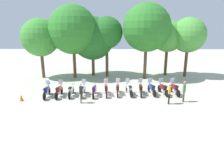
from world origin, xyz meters
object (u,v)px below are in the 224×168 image
at_px(motorcycle_0, 47,91).
at_px(tree_4, 147,28).
at_px(motorcycle_9, 152,89).
at_px(person_0, 81,92).
at_px(motorcycle_6, 118,89).
at_px(tree_1, 73,30).
at_px(motorcycle_2, 71,90).
at_px(traffic_cone, 21,98).
at_px(motorcycle_1, 59,91).
at_px(motorcycle_7, 129,89).
at_px(motorcycle_5, 106,90).
at_px(motorcycle_11, 174,89).
at_px(tree_5, 168,36).
at_px(motorcycle_10, 163,89).
at_px(person_1, 169,92).
at_px(person_2, 184,90).
at_px(tree_3, 107,33).
at_px(motorcycle_4, 94,90).
at_px(tree_6, 189,35).
at_px(motorcycle_3, 83,90).
at_px(tree_0, 40,38).
at_px(motorcycle_8, 141,89).
at_px(tree_2, 93,38).

height_order(motorcycle_0, tree_4, tree_4).
xyz_separation_m(motorcycle_9, person_0, (-6.08, -2.33, 0.43)).
relative_size(motorcycle_6, tree_1, 0.26).
relative_size(motorcycle_2, traffic_cone, 3.98).
bearing_deg(motorcycle_1, motorcycle_7, -82.66).
bearing_deg(motorcycle_7, tree_4, -31.05).
distance_m(motorcycle_5, motorcycle_11, 6.21).
height_order(motorcycle_1, motorcycle_9, same).
height_order(tree_1, tree_5, tree_1).
relative_size(motorcycle_10, person_1, 1.24).
bearing_deg(motorcycle_2, person_2, -98.90).
relative_size(motorcycle_5, tree_3, 0.31).
bearing_deg(motorcycle_4, tree_6, -52.41).
relative_size(motorcycle_10, traffic_cone, 3.93).
bearing_deg(motorcycle_0, tree_6, -65.26).
relative_size(motorcycle_0, motorcycle_3, 1.00).
bearing_deg(tree_0, motorcycle_7, -32.33).
height_order(motorcycle_8, tree_0, tree_0).
distance_m(motorcycle_7, motorcycle_8, 1.04).
xyz_separation_m(tree_1, tree_3, (3.85, 0.78, -0.35)).
height_order(motorcycle_2, motorcycle_7, motorcycle_7).
bearing_deg(tree_3, tree_0, -173.67).
height_order(motorcycle_2, motorcycle_9, motorcycle_9).
bearing_deg(tree_5, motorcycle_5, -131.96).
distance_m(motorcycle_5, motorcycle_10, 5.18).
bearing_deg(motorcycle_3, motorcycle_11, -85.74).
relative_size(motorcycle_3, motorcycle_8, 1.00).
bearing_deg(motorcycle_0, motorcycle_5, -87.35).
bearing_deg(person_2, tree_5, -62.61).
height_order(motorcycle_5, tree_6, tree_6).
bearing_deg(motorcycle_0, motorcycle_7, -87.62).
bearing_deg(motorcycle_10, tree_0, 52.32).
relative_size(person_0, tree_4, 0.19).
relative_size(motorcycle_4, tree_1, 0.26).
height_order(motorcycle_4, person_1, person_1).
relative_size(motorcycle_0, motorcycle_7, 1.01).
height_order(person_2, tree_1, tree_1).
height_order(motorcycle_9, tree_4, tree_4).
xyz_separation_m(motorcycle_2, tree_4, (7.45, 6.51, 5.34)).
height_order(tree_3, tree_4, tree_4).
bearing_deg(motorcycle_4, motorcycle_2, 91.43).
xyz_separation_m(tree_0, traffic_cone, (0.88, -8.05, -4.46)).
xyz_separation_m(motorcycle_8, motorcycle_9, (1.03, 0.11, 0.00)).
bearing_deg(motorcycle_3, motorcycle_5, -85.45).
bearing_deg(motorcycle_5, motorcycle_8, -90.55).
relative_size(motorcycle_2, person_2, 1.24).
bearing_deg(traffic_cone, person_2, -0.21).
xyz_separation_m(tree_2, tree_6, (11.40, -0.46, 0.39)).
distance_m(motorcycle_1, motorcycle_6, 5.21).
xyz_separation_m(motorcycle_0, person_0, (3.23, -1.46, 0.43)).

